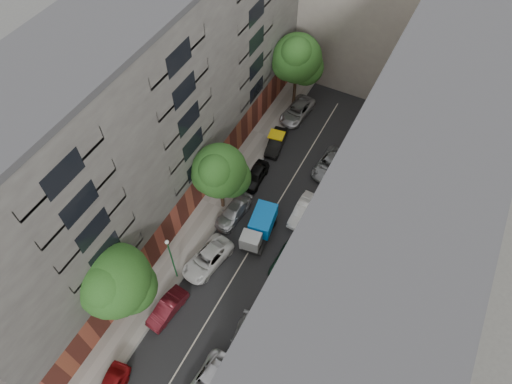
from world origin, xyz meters
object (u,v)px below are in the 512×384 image
Objects in this scene: car_right_1 at (243,340)px; car_right_2 at (285,259)px; tree_mid at (220,173)px; pedestrian at (344,184)px; car_right_3 at (303,211)px; car_right_4 at (329,164)px; car_right_0 at (208,383)px; tree_far at (297,60)px; car_left_1 at (167,308)px; car_left_2 at (207,259)px; tree_near at (114,283)px; car_left_6 at (297,111)px; car_left_3 at (233,212)px; lamp_post at (171,255)px; car_left_5 at (276,142)px; tarp_truck at (260,227)px; car_left_4 at (256,175)px.

car_right_2 reaches higher than car_right_1.
pedestrian is (9.86, 7.48, -4.41)m from tree_mid.
car_right_4 is (0.00, 6.72, -0.05)m from car_right_3.
car_right_2 is 2.33× the size of pedestrian.
tree_far is at bearing 106.58° from car_right_0.
car_left_1 is 0.43× the size of tree_far.
car_right_0 is 1.14× the size of car_right_1.
tree_near reaches higher than car_left_2.
car_left_2 is 3.01× the size of pedestrian.
pedestrian reaches higher than car_left_6.
car_left_3 is 0.75× the size of lamp_post.
tree_far is (-8.10, 27.58, 6.06)m from car_right_1.
tree_mid is 16.59m from tree_far.
car_left_5 is 9.04m from tree_far.
tree_near is (-2.91, -1.51, 4.87)m from car_left_1.
car_left_2 is (0.59, 5.60, 0.05)m from car_left_1.
tree_near is (-9.10, -15.99, 4.82)m from car_right_3.
car_left_6 is 1.07× the size of car_right_4.
pedestrian is (5.23, 8.54, -0.20)m from tarp_truck.
car_left_1 is 7.02m from car_right_1.
tree_near is (-9.10, 2.09, 4.84)m from car_right_0.
car_left_3 is 1.01× the size of car_right_1.
car_right_3 is (6.22, -1.78, 0.03)m from car_left_4.
pedestrian is (8.60, 19.12, 0.35)m from car_left_1.
car_left_4 is (-0.02, 16.26, 0.02)m from car_left_1.
tree_near is 1.05× the size of tree_mid.
car_right_4 is 0.51× the size of tree_far.
lamp_post reaches higher than car_right_1.
car_left_5 is 22.10m from car_right_1.
car_right_3 is (0.00, 18.08, 0.02)m from car_right_0.
car_left_2 and car_left_6 have the same top height.
tree_mid is at bearing 82.81° from tree_near.
car_left_3 is 15.98m from car_right_0.
pedestrian reaches higher than car_left_5.
car_left_5 reaches higher than car_right_1.
car_right_4 is (6.34, -5.87, -0.05)m from car_left_6.
car_left_1 is 1.01× the size of car_left_4.
car_left_5 is 2.42× the size of pedestrian.
car_left_2 is at bearing -150.33° from car_right_2.
tree_far reaches higher than car_left_6.
car_left_1 is 0.68× the size of lamp_post.
car_left_2 reaches higher than car_left_1.
car_left_4 is 9.09m from pedestrian.
pedestrian is at bearing 71.94° from car_left_1.
tarp_truck is 2.89× the size of pedestrian.
car_right_0 reaches higher than car_left_4.
tree_mid is at bearing 120.22° from car_right_1.
car_right_4 is 11.77m from tree_far.
car_left_2 is 9.28m from tree_near.
car_right_0 is at bearing -74.99° from car_left_4.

